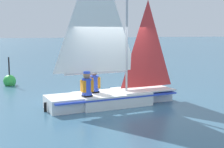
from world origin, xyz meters
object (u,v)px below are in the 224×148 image
Objects in this scene: sailor_helm at (94,86)px; sailor_crew at (87,89)px; sailboat_main at (111,82)px; buoy_marker at (10,81)px.

sailor_crew reaches higher than sailor_helm.
sailboat_main reaches higher than sailor_crew.
sailboat_main is 4.39× the size of sailor_crew.
sailor_crew is 0.87× the size of buoy_marker.
sailboat_main reaches higher than sailor_helm.
buoy_marker is (-5.58, -1.50, -0.43)m from sailor_crew.
sailboat_main is 5.87m from buoy_marker.
sailboat_main is at bearing -23.81° from sailor_helm.
sailor_crew is (0.50, -0.43, 0.01)m from sailor_helm.
sailboat_main is 3.81× the size of buoy_marker.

